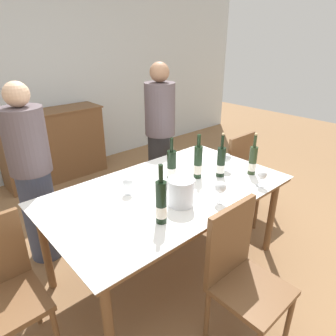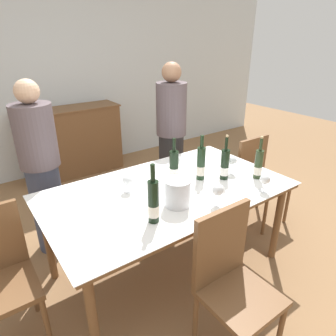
{
  "view_description": "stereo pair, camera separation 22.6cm",
  "coord_description": "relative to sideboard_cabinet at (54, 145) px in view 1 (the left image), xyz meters",
  "views": [
    {
      "loc": [
        -1.38,
        -1.54,
        1.87
      ],
      "look_at": [
        0.0,
        0.0,
        0.95
      ],
      "focal_mm": 32.0,
      "sensor_mm": 36.0,
      "label": 1
    },
    {
      "loc": [
        -1.21,
        -1.68,
        1.87
      ],
      "look_at": [
        0.0,
        0.0,
        0.95
      ],
      "focal_mm": 32.0,
      "sensor_mm": 36.0,
      "label": 2
    }
  ],
  "objects": [
    {
      "name": "wine_glass_4",
      "position": [
        0.22,
        -2.16,
        0.38
      ],
      "size": [
        0.08,
        0.08,
        0.14
      ],
      "color": "white",
      "rests_on": "dining_table"
    },
    {
      "name": "chair_right_end",
      "position": [
        1.2,
        -2.32,
        0.04
      ],
      "size": [
        0.42,
        0.42,
        0.9
      ],
      "color": "brown",
      "rests_on": "ground_plane"
    },
    {
      "name": "back_wall",
      "position": [
        -0.04,
        0.29,
        0.92
      ],
      "size": [
        8.0,
        0.1,
        2.8
      ],
      "color": "silver",
      "rests_on": "ground_plane"
    },
    {
      "name": "person_host",
      "position": [
        -0.76,
        -1.53,
        0.3
      ],
      "size": [
        0.33,
        0.33,
        1.57
      ],
      "color": "#383F56",
      "rests_on": "ground_plane"
    },
    {
      "name": "wine_glass_3",
      "position": [
        -0.31,
        -2.25,
        0.38
      ],
      "size": [
        0.08,
        0.08,
        0.14
      ],
      "color": "white",
      "rests_on": "dining_table"
    },
    {
      "name": "wine_glass_2",
      "position": [
        0.53,
        -2.86,
        0.38
      ],
      "size": [
        0.08,
        0.08,
        0.14
      ],
      "color": "white",
      "rests_on": "dining_table"
    },
    {
      "name": "wine_bottle_1",
      "position": [
        0.45,
        -2.52,
        0.41
      ],
      "size": [
        0.07,
        0.07,
        0.38
      ],
      "color": "black",
      "rests_on": "dining_table"
    },
    {
      "name": "dining_table",
      "position": [
        -0.04,
        -2.4,
        0.22
      ],
      "size": [
        1.89,
        1.1,
        0.77
      ],
      "color": "brown",
      "rests_on": "ground_plane"
    },
    {
      "name": "wine_glass_1",
      "position": [
        0.1,
        -2.79,
        0.4
      ],
      "size": [
        0.09,
        0.09,
        0.16
      ],
      "color": "white",
      "rests_on": "dining_table"
    },
    {
      "name": "wine_bottle_3",
      "position": [
        0.28,
        -2.41,
        0.42
      ],
      "size": [
        0.07,
        0.07,
        0.38
      ],
      "color": "black",
      "rests_on": "dining_table"
    },
    {
      "name": "wine_bottle_0",
      "position": [
        0.68,
        -2.67,
        0.41
      ],
      "size": [
        0.07,
        0.07,
        0.37
      ],
      "color": "#28381E",
      "rests_on": "dining_table"
    },
    {
      "name": "ice_bucket",
      "position": [
        -0.13,
        -2.63,
        0.39
      ],
      "size": [
        0.19,
        0.19,
        0.2
      ],
      "color": "silver",
      "rests_on": "dining_table"
    },
    {
      "name": "chair_near_front",
      "position": [
        -0.13,
        -3.17,
        0.05
      ],
      "size": [
        0.42,
        0.42,
        0.95
      ],
      "color": "brown",
      "rests_on": "ground_plane"
    },
    {
      "name": "wine_glass_0",
      "position": [
        0.58,
        -2.48,
        0.4
      ],
      "size": [
        0.08,
        0.08,
        0.16
      ],
      "color": "white",
      "rests_on": "dining_table"
    },
    {
      "name": "person_guest_left",
      "position": [
        0.65,
        -1.5,
        0.33
      ],
      "size": [
        0.33,
        0.33,
        1.63
      ],
      "color": "#262628",
      "rests_on": "ground_plane"
    },
    {
      "name": "ground_plane",
      "position": [
        -0.04,
        -2.4,
        -0.48
      ],
      "size": [
        12.0,
        12.0,
        0.0
      ],
      "primitive_type": "plane",
      "color": "olive"
    },
    {
      "name": "wine_bottle_4",
      "position": [
        -0.38,
        -2.71,
        0.43
      ],
      "size": [
        0.07,
        0.07,
        0.4
      ],
      "color": "black",
      "rests_on": "dining_table"
    },
    {
      "name": "sideboard_cabinet",
      "position": [
        0.0,
        0.0,
        0.0
      ],
      "size": [
        1.38,
        0.46,
        0.96
      ],
      "color": "brown",
      "rests_on": "ground_plane"
    },
    {
      "name": "wine_bottle_2",
      "position": [
        0.1,
        -2.29,
        0.41
      ],
      "size": [
        0.08,
        0.08,
        0.36
      ],
      "color": "black",
      "rests_on": "dining_table"
    }
  ]
}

